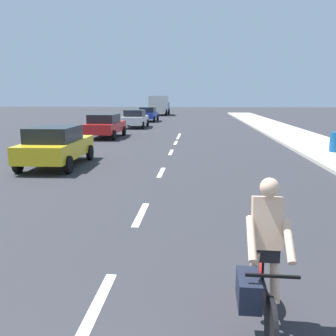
{
  "coord_description": "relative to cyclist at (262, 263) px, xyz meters",
  "views": [
    {
      "loc": [
        1.29,
        -0.57,
        2.7
      ],
      "look_at": [
        0.63,
        7.87,
        1.1
      ],
      "focal_mm": 40.35,
      "sensor_mm": 36.0,
      "label": 1
    }
  ],
  "objects": [
    {
      "name": "delivery_truck",
      "position": [
        -6.44,
        51.95,
        0.67
      ],
      "size": [
        2.77,
        6.29,
        2.8
      ],
      "rotation": [
        0.0,
        0.0,
        -0.02
      ],
      "color": "#23478C",
      "rests_on": "ground"
    },
    {
      "name": "parked_car_red",
      "position": [
        -6.92,
        20.69,
        0.01
      ],
      "size": [
        2.14,
        4.55,
        1.57
      ],
      "rotation": [
        0.0,
        0.0,
        -0.02
      ],
      "color": "red",
      "rests_on": "ground"
    },
    {
      "name": "lane_stripe_2",
      "position": [
        -2.05,
        4.27,
        -0.83
      ],
      "size": [
        0.16,
        1.8,
        0.01
      ],
      "primitive_type": "cube",
      "color": "white",
      "rests_on": "ground"
    },
    {
      "name": "lane_stripe_6",
      "position": [
        -2.05,
        21.05,
        -0.83
      ],
      "size": [
        0.16,
        1.8,
        0.01
      ],
      "primitive_type": "cube",
      "color": "white",
      "rests_on": "ground"
    },
    {
      "name": "ground_plane",
      "position": [
        -2.05,
        16.46,
        -0.83
      ],
      "size": [
        160.0,
        160.0,
        0.0
      ],
      "primitive_type": "plane",
      "color": "#2D2D33"
    },
    {
      "name": "lane_stripe_1",
      "position": [
        -2.05,
        0.32,
        -0.83
      ],
      "size": [
        0.16,
        1.8,
        0.01
      ],
      "primitive_type": "cube",
      "color": "white",
      "rests_on": "ground"
    },
    {
      "name": "parked_car_yellow",
      "position": [
        -6.29,
        10.2,
        0.01
      ],
      "size": [
        2.11,
        4.43,
        1.57
      ],
      "rotation": [
        0.0,
        0.0,
        0.03
      ],
      "color": "gold",
      "rests_on": "ground"
    },
    {
      "name": "lane_stripe_3",
      "position": [
        -2.05,
        9.23,
        -0.83
      ],
      "size": [
        0.16,
        1.8,
        0.01
      ],
      "primitive_type": "cube",
      "color": "white",
      "rests_on": "ground"
    },
    {
      "name": "lane_stripe_5",
      "position": [
        -2.05,
        18.22,
        -0.83
      ],
      "size": [
        0.16,
        1.8,
        0.01
      ],
      "primitive_type": "cube",
      "color": "white",
      "rests_on": "ground"
    },
    {
      "name": "parked_car_blue",
      "position": [
        -6.2,
        37.42,
        0.01
      ],
      "size": [
        1.99,
        4.16,
        1.57
      ],
      "rotation": [
        0.0,
        0.0,
        -0.02
      ],
      "color": "#1E389E",
      "rests_on": "ground"
    },
    {
      "name": "trash_bin_far",
      "position": [
        5.77,
        14.11,
        -0.23
      ],
      "size": [
        0.6,
        0.6,
        0.93
      ],
      "primitive_type": "cylinder",
      "color": "#14518C",
      "rests_on": "sidewalk_strip"
    },
    {
      "name": "cyclist",
      "position": [
        0.0,
        0.0,
        0.0
      ],
      "size": [
        0.62,
        1.71,
        1.82
      ],
      "rotation": [
        0.0,
        0.0,
        3.11
      ],
      "color": "black",
      "rests_on": "ground"
    },
    {
      "name": "parked_car_white",
      "position": [
        -6.26,
        29.01,
        0.01
      ],
      "size": [
        1.99,
        4.3,
        1.57
      ],
      "rotation": [
        0.0,
        0.0,
        -0.0
      ],
      "color": "white",
      "rests_on": "ground"
    },
    {
      "name": "sidewalk_strip",
      "position": [
        5.88,
        18.46,
        -0.76
      ],
      "size": [
        3.6,
        80.0,
        0.14
      ],
      "primitive_type": "cube",
      "color": "#B2ADA3",
      "rests_on": "ground"
    },
    {
      "name": "lane_stripe_7",
      "position": [
        -2.05,
        22.98,
        -0.83
      ],
      "size": [
        0.16,
        1.8,
        0.01
      ],
      "primitive_type": "cube",
      "color": "white",
      "rests_on": "ground"
    },
    {
      "name": "lane_stripe_4",
      "position": [
        -2.05,
        14.29,
        -0.83
      ],
      "size": [
        0.16,
        1.8,
        0.01
      ],
      "primitive_type": "cube",
      "color": "white",
      "rests_on": "ground"
    }
  ]
}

